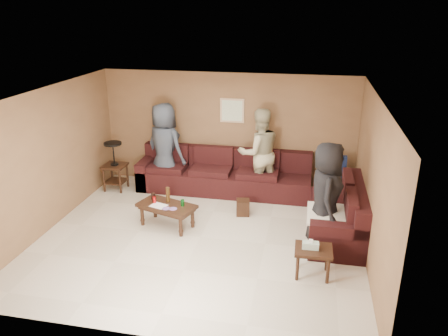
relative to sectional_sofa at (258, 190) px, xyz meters
name	(u,v)px	position (x,y,z in m)	size (l,w,h in m)	color
room	(199,147)	(-0.81, -1.52, 1.34)	(5.60, 5.50, 2.50)	beige
sectional_sofa	(258,190)	(0.00, 0.00, 0.00)	(4.65, 2.90, 0.97)	black
coffee_table	(167,208)	(-1.51, -1.23, 0.04)	(1.15, 0.81, 0.72)	black
end_table_left	(115,165)	(-3.15, 0.19, 0.24)	(0.48, 0.48, 1.07)	black
side_table_right	(313,252)	(1.10, -2.29, 0.07)	(0.55, 0.46, 0.60)	black
waste_bin	(243,207)	(-0.23, -0.49, -0.18)	(0.25, 0.25, 0.30)	black
wall_art	(232,111)	(-0.71, 0.96, 1.37)	(0.52, 0.04, 0.52)	tan
person_left	(165,147)	(-2.09, 0.46, 0.63)	(0.93, 0.61, 1.91)	#333B47
person_middle	(259,153)	(-0.06, 0.52, 0.61)	(0.91, 0.71, 1.87)	tan
person_right	(326,195)	(1.27, -1.28, 0.57)	(0.87, 0.57, 1.79)	black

